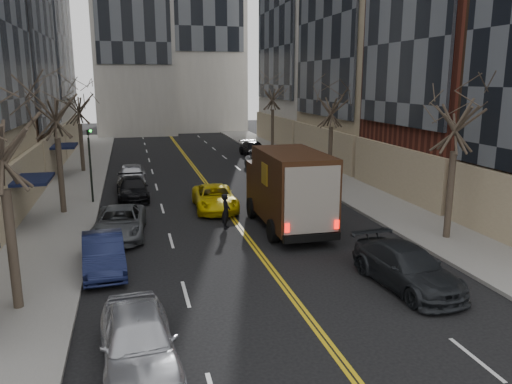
% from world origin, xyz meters
% --- Properties ---
extents(sidewalk_left, '(4.00, 66.00, 0.15)m').
position_xyz_m(sidewalk_left, '(-9.00, 27.00, 0.07)').
color(sidewalk_left, slate).
rests_on(sidewalk_left, ground).
extents(sidewalk_right, '(4.00, 66.00, 0.15)m').
position_xyz_m(sidewalk_right, '(9.00, 27.00, 0.07)').
color(sidewalk_right, slate).
rests_on(sidewalk_right, ground).
extents(tree_lf_mid, '(3.20, 3.20, 8.91)m').
position_xyz_m(tree_lf_mid, '(-8.80, 20.00, 6.60)').
color(tree_lf_mid, '#382D23').
rests_on(tree_lf_mid, sidewalk_left).
extents(tree_lf_far, '(3.20, 3.20, 8.12)m').
position_xyz_m(tree_lf_far, '(-8.80, 33.00, 6.02)').
color(tree_lf_far, '#382D23').
rests_on(tree_lf_far, sidewalk_left).
extents(tree_rt_near, '(3.20, 3.20, 8.71)m').
position_xyz_m(tree_rt_near, '(8.80, 11.00, 6.45)').
color(tree_rt_near, '#382D23').
rests_on(tree_rt_near, sidewalk_right).
extents(tree_rt_mid, '(3.20, 3.20, 8.32)m').
position_xyz_m(tree_rt_mid, '(8.80, 25.00, 6.17)').
color(tree_rt_mid, '#382D23').
rests_on(tree_rt_mid, sidewalk_right).
extents(tree_rt_far, '(3.20, 3.20, 9.11)m').
position_xyz_m(tree_rt_far, '(8.80, 40.00, 6.74)').
color(tree_rt_far, '#382D23').
rests_on(tree_rt_far, sidewalk_right).
extents(traffic_signal, '(0.29, 0.26, 4.70)m').
position_xyz_m(traffic_signal, '(-7.39, 22.00, 2.82)').
color(traffic_signal, black).
rests_on(traffic_signal, sidewalk_left).
extents(ups_truck, '(3.01, 7.18, 3.91)m').
position_xyz_m(ups_truck, '(2.29, 14.53, 1.97)').
color(ups_truck, black).
rests_on(ups_truck, ground).
extents(observer_sedan, '(2.50, 5.18, 1.45)m').
position_xyz_m(observer_sedan, '(4.20, 6.73, 0.73)').
color(observer_sedan, black).
rests_on(observer_sedan, ground).
extents(taxi, '(2.43, 4.96, 1.36)m').
position_xyz_m(taxi, '(-0.61, 19.03, 0.68)').
color(taxi, '#DCC109').
rests_on(taxi, ground).
extents(pedestrian, '(0.62, 0.75, 1.76)m').
position_xyz_m(pedestrian, '(-0.69, 15.28, 0.88)').
color(pedestrian, black).
rests_on(pedestrian, ground).
extents(parked_lf_a, '(2.17, 4.75, 1.58)m').
position_xyz_m(parked_lf_a, '(-5.14, 3.74, 0.79)').
color(parked_lf_a, '#B8BAC1').
rests_on(parked_lf_a, ground).
extents(parked_lf_b, '(1.83, 4.43, 1.43)m').
position_xyz_m(parked_lf_b, '(-6.30, 10.90, 0.71)').
color(parked_lf_b, '#12183A').
rests_on(parked_lf_b, ground).
extents(parked_lf_c, '(2.60, 5.07, 1.37)m').
position_xyz_m(parked_lf_c, '(-5.76, 15.20, 0.69)').
color(parked_lf_c, '#484C50').
rests_on(parked_lf_c, ground).
extents(parked_lf_d, '(2.01, 4.61, 1.32)m').
position_xyz_m(parked_lf_d, '(-5.10, 22.74, 0.66)').
color(parked_lf_d, black).
rests_on(parked_lf_d, ground).
extents(parked_lf_e, '(2.05, 4.81, 1.62)m').
position_xyz_m(parked_lf_e, '(-5.10, 26.12, 0.81)').
color(parked_lf_e, '#AEB0B6').
rests_on(parked_lf_e, ground).
extents(parked_rt_a, '(2.16, 5.12, 1.64)m').
position_xyz_m(parked_rt_a, '(5.10, 25.38, 0.82)').
color(parked_rt_a, '#4D5155').
rests_on(parked_rt_a, ground).
extents(parked_rt_b, '(2.49, 4.92, 1.33)m').
position_xyz_m(parked_rt_b, '(5.10, 30.13, 0.67)').
color(parked_rt_b, '#A3A7AA').
rests_on(parked_rt_b, ground).
extents(parked_rt_c, '(2.16, 4.94, 1.41)m').
position_xyz_m(parked_rt_c, '(6.30, 37.77, 0.71)').
color(parked_rt_c, black).
rests_on(parked_rt_c, ground).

